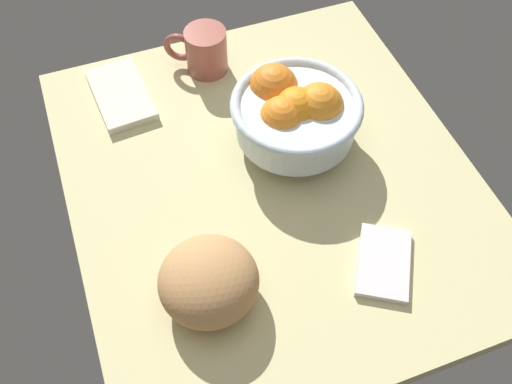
{
  "coord_description": "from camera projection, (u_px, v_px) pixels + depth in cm",
  "views": [
    {
      "loc": [
        -49.7,
        20.71,
        72.48
      ],
      "look_at": [
        -5.21,
        4.41,
        5.0
      ],
      "focal_mm": 40.67,
      "sensor_mm": 36.0,
      "label": 1
    }
  ],
  "objects": [
    {
      "name": "napkin_folded",
      "position": [
        384.0,
        263.0,
        0.81
      ],
      "size": [
        13.36,
        11.95,
        1.13
      ],
      "primitive_type": "cube",
      "rotation": [
        0.0,
        0.0,
        -0.54
      ],
      "color": "silver",
      "rests_on": "ground"
    },
    {
      "name": "mug",
      "position": [
        204.0,
        51.0,
        1.01
      ],
      "size": [
        8.07,
        10.58,
        8.11
      ],
      "color": "#9C4E41",
      "rests_on": "ground"
    },
    {
      "name": "bread_loaf",
      "position": [
        209.0,
        281.0,
        0.75
      ],
      "size": [
        18.73,
        18.74,
        8.61
      ],
      "primitive_type": "ellipsoid",
      "rotation": [
        0.0,
        0.0,
        2.29
      ],
      "color": "tan",
      "rests_on": "ground"
    },
    {
      "name": "fruit_bowl",
      "position": [
        295.0,
        112.0,
        0.89
      ],
      "size": [
        20.35,
        20.35,
        11.34
      ],
      "color": "silver",
      "rests_on": "ground"
    },
    {
      "name": "ground_plane",
      "position": [
        271.0,
        182.0,
        0.91
      ],
      "size": [
        70.41,
        61.71,
        3.0
      ],
      "primitive_type": "cube",
      "color": "#CAC088"
    },
    {
      "name": "napkin_spare",
      "position": [
        121.0,
        95.0,
        0.99
      ],
      "size": [
        15.76,
        9.79,
        1.52
      ],
      "primitive_type": "cube",
      "rotation": [
        0.0,
        0.0,
        0.08
      ],
      "color": "silver",
      "rests_on": "ground"
    }
  ]
}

